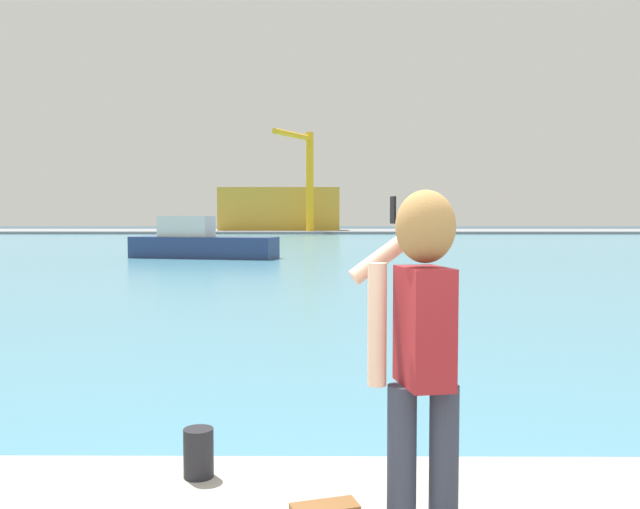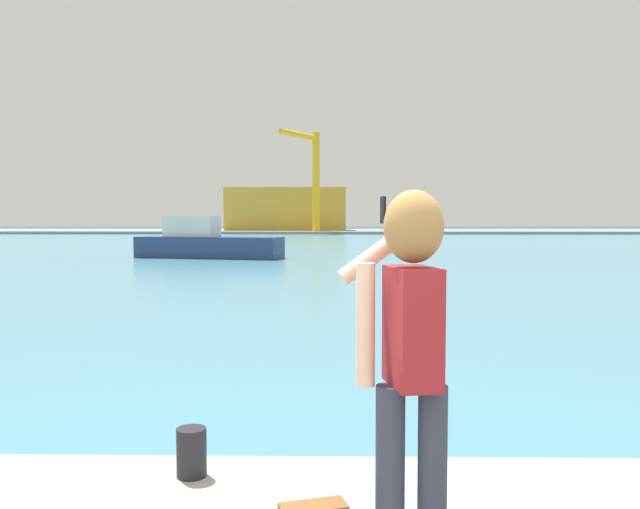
{
  "view_description": "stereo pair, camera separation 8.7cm",
  "coord_description": "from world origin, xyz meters",
  "px_view_note": "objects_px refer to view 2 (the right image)",
  "views": [
    {
      "loc": [
        -0.07,
        -2.35,
        2.19
      ],
      "look_at": [
        -0.13,
        5.98,
        1.72
      ],
      "focal_mm": 36.93,
      "sensor_mm": 36.0,
      "label": 1
    },
    {
      "loc": [
        0.02,
        -2.35,
        2.19
      ],
      "look_at": [
        -0.13,
        5.98,
        1.72
      ],
      "focal_mm": 36.93,
      "sensor_mm": 36.0,
      "label": 2
    }
  ],
  "objects_px": {
    "person_photographer": "(410,334)",
    "warehouse_left": "(287,209)",
    "boat_moored": "(206,243)",
    "port_crane": "(312,171)",
    "harbor_bollard": "(192,452)"
  },
  "relations": [
    {
      "from": "person_photographer",
      "to": "boat_moored",
      "type": "bearing_deg",
      "value": 1.35
    },
    {
      "from": "person_photographer",
      "to": "port_crane",
      "type": "relative_size",
      "value": 0.13
    },
    {
      "from": "person_photographer",
      "to": "harbor_bollard",
      "type": "xyz_separation_m",
      "value": [
        -1.24,
        0.93,
        -0.91
      ]
    },
    {
      "from": "harbor_bollard",
      "to": "boat_moored",
      "type": "xyz_separation_m",
      "value": [
        -5.86,
        31.01,
        0.08
      ]
    },
    {
      "from": "boat_moored",
      "to": "person_photographer",
      "type": "bearing_deg",
      "value": -64.16
    },
    {
      "from": "warehouse_left",
      "to": "port_crane",
      "type": "height_order",
      "value": "port_crane"
    },
    {
      "from": "harbor_bollard",
      "to": "boat_moored",
      "type": "height_order",
      "value": "boat_moored"
    },
    {
      "from": "person_photographer",
      "to": "boat_moored",
      "type": "xyz_separation_m",
      "value": [
        -7.1,
        31.95,
        -0.83
      ]
    },
    {
      "from": "boat_moored",
      "to": "warehouse_left",
      "type": "bearing_deg",
      "value": 103.01
    },
    {
      "from": "boat_moored",
      "to": "port_crane",
      "type": "distance_m",
      "value": 52.14
    },
    {
      "from": "person_photographer",
      "to": "warehouse_left",
      "type": "height_order",
      "value": "warehouse_left"
    },
    {
      "from": "harbor_bollard",
      "to": "port_crane",
      "type": "distance_m",
      "value": 82.8
    },
    {
      "from": "person_photographer",
      "to": "boat_moored",
      "type": "height_order",
      "value": "person_photographer"
    },
    {
      "from": "person_photographer",
      "to": "warehouse_left",
      "type": "bearing_deg",
      "value": -6.92
    },
    {
      "from": "warehouse_left",
      "to": "port_crane",
      "type": "relative_size",
      "value": 1.29
    }
  ]
}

